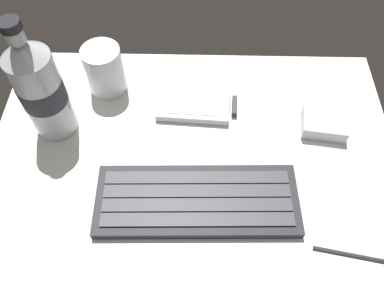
# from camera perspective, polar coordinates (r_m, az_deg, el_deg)

# --- Properties ---
(ground_plane) EXTENTS (0.64, 0.48, 0.03)m
(ground_plane) POSITION_cam_1_polar(r_m,az_deg,el_deg) (0.60, -0.00, -2.24)
(ground_plane) COLOR silver
(keyboard) EXTENTS (0.29, 0.12, 0.02)m
(keyboard) POSITION_cam_1_polar(r_m,az_deg,el_deg) (0.56, 0.74, -6.91)
(keyboard) COLOR #232328
(keyboard) RESTS_ON ground_plane
(handheld_device) EXTENTS (0.13, 0.08, 0.02)m
(handheld_device) POSITION_cam_1_polar(r_m,az_deg,el_deg) (0.66, 0.80, 7.36)
(handheld_device) COLOR silver
(handheld_device) RESTS_ON ground_plane
(juice_cup) EXTENTS (0.06, 0.06, 0.09)m
(juice_cup) POSITION_cam_1_polar(r_m,az_deg,el_deg) (0.68, -12.72, 11.73)
(juice_cup) COLOR silver
(juice_cup) RESTS_ON ground_plane
(water_bottle) EXTENTS (0.07, 0.07, 0.21)m
(water_bottle) POSITION_cam_1_polar(r_m,az_deg,el_deg) (0.61, -21.47, 8.93)
(water_bottle) COLOR silver
(water_bottle) RESTS_ON ground_plane
(charger_block) EXTENTS (0.08, 0.06, 0.02)m
(charger_block) POSITION_cam_1_polar(r_m,az_deg,el_deg) (0.66, 18.91, 4.21)
(charger_block) COLOR silver
(charger_block) RESTS_ON ground_plane
(stylus_pen) EXTENTS (0.09, 0.02, 0.01)m
(stylus_pen) POSITION_cam_1_polar(r_m,az_deg,el_deg) (0.57, 22.21, -13.59)
(stylus_pen) COLOR #26262B
(stylus_pen) RESTS_ON ground_plane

